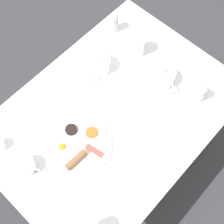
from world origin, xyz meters
The scene contains 11 objects.
ground_plane centered at (0.00, 0.00, 0.00)m, with size 8.00×8.00×0.00m, color #333338.
table centered at (0.00, 0.00, 0.65)m, with size 0.87×1.22×0.71m.
breakfast_plate centered at (0.00, 0.23, 0.72)m, with size 0.31×0.31×0.04m.
teapot_near centered at (-0.07, -0.31, 0.76)m, with size 0.19×0.11×0.11m.
teapot_far centered at (0.22, -0.15, 0.76)m, with size 0.11×0.19×0.11m.
teacup_with_saucer_left centered at (0.10, 0.46, 0.74)m, with size 0.16×0.16×0.07m.
water_glass_short centered at (0.15, -0.36, 0.77)m, with size 0.08×0.08×0.13m.
pepper_grinder centered at (-0.26, -0.36, 0.77)m, with size 0.05×0.05×0.12m.
salt_grinder centered at (0.34, -0.39, 0.77)m, with size 0.05×0.05×0.12m.
fork_by_plate centered at (-0.28, 0.11, 0.71)m, with size 0.17×0.08×0.00m.
knife_by_plate centered at (-0.27, -0.15, 0.71)m, with size 0.17×0.14×0.00m.
Camera 1 is at (-0.43, 0.46, 2.10)m, focal length 50.00 mm.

